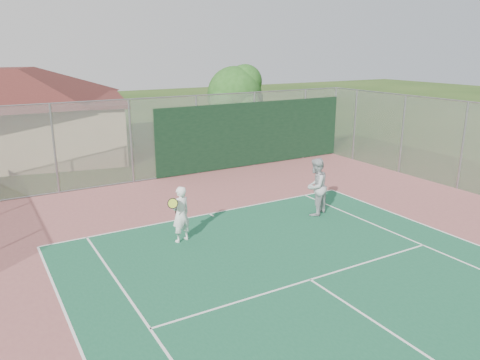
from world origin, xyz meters
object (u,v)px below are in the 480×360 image
(clubhouse, at_px, (2,105))
(player_grey_back, at_px, (316,187))
(tree, at_px, (236,96))
(player_white_front, at_px, (181,215))

(clubhouse, distance_m, player_grey_back, 16.80)
(tree, bearing_deg, player_white_front, -127.56)
(clubhouse, relative_size, player_grey_back, 7.07)
(tree, xyz_separation_m, player_white_front, (-7.39, -9.60, -2.23))
(clubhouse, relative_size, tree, 2.96)
(clubhouse, height_order, tree, clubhouse)
(player_white_front, distance_m, player_grey_back, 4.85)
(tree, height_order, player_grey_back, tree)
(player_white_front, xyz_separation_m, player_grey_back, (4.85, -0.17, 0.13))
(player_white_front, bearing_deg, clubhouse, -92.45)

